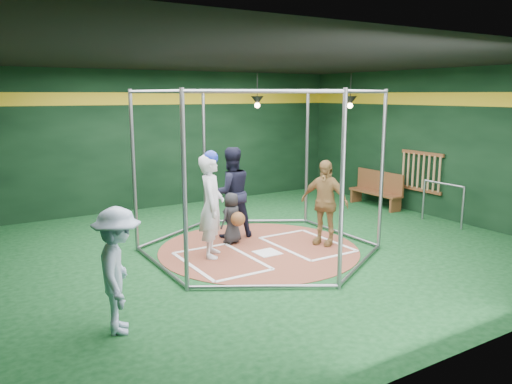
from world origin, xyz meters
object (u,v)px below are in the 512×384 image
batter_figure (212,205)px  visitor_leopard (324,202)px  umpire (231,193)px  dugout_bench (377,189)px

batter_figure → visitor_leopard: (2.20, -0.47, -0.12)m
batter_figure → visitor_leopard: bearing=-12.1°
umpire → dugout_bench: size_ratio=1.16×
dugout_bench → umpire: bearing=-173.8°
visitor_leopard → umpire: (-1.30, 1.40, 0.09)m
visitor_leopard → dugout_bench: 3.88m
umpire → batter_figure: bearing=54.9°
batter_figure → visitor_leopard: size_ratio=1.16×
batter_figure → dugout_bench: size_ratio=1.21×
umpire → dugout_bench: (4.66, 0.51, -0.46)m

